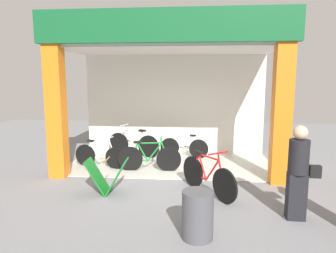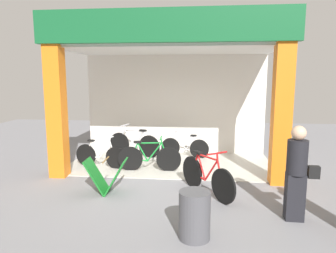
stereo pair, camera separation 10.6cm
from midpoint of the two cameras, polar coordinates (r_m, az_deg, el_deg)
name	(u,v)px [view 1 (the left image)]	position (r m, az deg, el deg)	size (l,w,h in m)	color
ground_plane	(165,180)	(7.41, -0.91, -9.66)	(19.02, 19.02, 0.00)	gray
shop_facade	(171,89)	(8.47, 0.12, 6.83)	(5.71, 3.06, 3.81)	beige
bicycle_inside_0	(149,158)	(7.95, -3.83, -5.72)	(1.61, 0.44, 0.88)	black
bicycle_inside_1	(184,147)	(9.29, 2.66, -3.76)	(1.43, 0.39, 0.79)	black
bicycle_inside_2	(100,155)	(8.45, -12.64, -5.18)	(1.48, 0.47, 0.83)	black
bicycle_inside_3	(133,144)	(9.49, -6.65, -3.17)	(1.64, 0.63, 0.95)	black
bicycle_parked_0	(207,176)	(6.47, 6.75, -9.02)	(1.04, 1.43, 0.95)	black
sandwich_board_sign	(107,176)	(6.61, -11.51, -8.91)	(0.86, 0.51, 0.73)	#197226
pedestrian_0	(298,171)	(5.63, 22.18, -7.61)	(0.54, 0.34, 1.60)	black
trash_bin	(198,215)	(4.80, 4.78, -15.79)	(0.47, 0.47, 0.73)	#4C4C51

